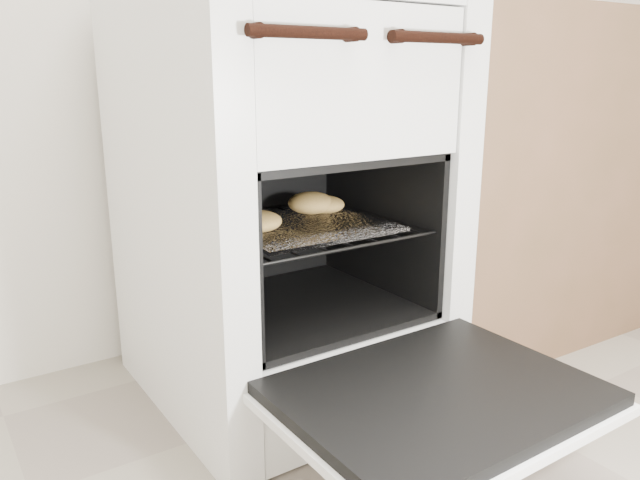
% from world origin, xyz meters
% --- Properties ---
extents(stove, '(0.64, 0.71, 0.98)m').
position_xyz_m(stove, '(-0.03, 1.15, 0.48)').
color(stove, silver).
rests_on(stove, ground).
extents(oven_door, '(0.57, 0.45, 0.04)m').
position_xyz_m(oven_door, '(-0.03, 0.61, 0.21)').
color(oven_door, black).
rests_on(oven_door, stove).
extents(oven_rack, '(0.46, 0.45, 0.01)m').
position_xyz_m(oven_rack, '(-0.03, 1.07, 0.44)').
color(oven_rack, black).
rests_on(oven_rack, stove).
extents(foil_sheet, '(0.36, 0.32, 0.01)m').
position_xyz_m(foil_sheet, '(-0.03, 1.05, 0.44)').
color(foil_sheet, white).
rests_on(foil_sheet, oven_rack).
extents(baked_rolls, '(0.37, 0.22, 0.05)m').
position_xyz_m(baked_rolls, '(-0.02, 1.11, 0.47)').
color(baked_rolls, tan).
rests_on(baked_rolls, foil_sheet).
extents(counter, '(0.98, 0.67, 0.96)m').
position_xyz_m(counter, '(0.80, 1.17, 0.48)').
color(counter, brown).
rests_on(counter, ground).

